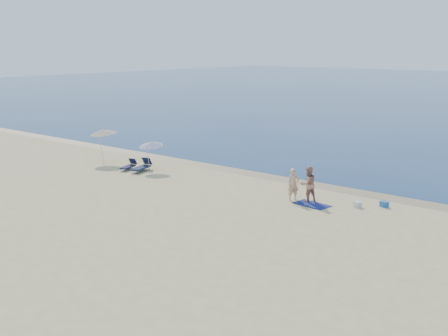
% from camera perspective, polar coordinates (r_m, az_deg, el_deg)
% --- Properties ---
extents(wet_sand_strip, '(240.00, 1.60, 0.00)m').
position_cam_1_polar(wet_sand_strip, '(35.42, 5.87, -1.08)').
color(wet_sand_strip, '#847254').
rests_on(wet_sand_strip, ground).
extents(person_left, '(0.70, 0.76, 1.74)m').
position_cam_1_polar(person_left, '(30.40, 7.06, -1.68)').
color(person_left, tan).
rests_on(person_left, ground).
extents(person_right, '(1.09, 1.17, 1.92)m').
position_cam_1_polar(person_right, '(30.22, 8.54, -1.63)').
color(person_right, '#AF725C').
rests_on(person_right, ground).
extents(beach_towel, '(2.00, 1.29, 0.03)m').
position_cam_1_polar(beach_towel, '(29.87, 8.91, -3.68)').
color(beach_towel, '#101850').
rests_on(beach_towel, ground).
extents(white_bag, '(0.43, 0.40, 0.29)m').
position_cam_1_polar(white_bag, '(29.89, 13.43, -3.61)').
color(white_bag, silver).
rests_on(white_bag, ground).
extents(blue_cooler, '(0.49, 0.42, 0.29)m').
position_cam_1_polar(blue_cooler, '(30.29, 15.96, -3.54)').
color(blue_cooler, '#1F58A9').
rests_on(blue_cooler, ground).
extents(umbrella_near, '(1.94, 1.96, 2.10)m').
position_cam_1_polar(umbrella_near, '(37.64, -7.43, 2.44)').
color(umbrella_near, silver).
rests_on(umbrella_near, ground).
extents(umbrella_far, '(2.34, 2.36, 2.53)m').
position_cam_1_polar(umbrella_far, '(40.89, -12.15, 3.65)').
color(umbrella_far, silver).
rests_on(umbrella_far, ground).
extents(lounger_left, '(0.93, 1.59, 0.67)m').
position_cam_1_polar(lounger_left, '(38.38, -9.65, 0.22)').
color(lounger_left, '#131534').
rests_on(lounger_left, ground).
extents(lounger_right, '(1.11, 1.95, 0.82)m').
position_cam_1_polar(lounger_right, '(37.72, -8.34, 0.14)').
color(lounger_right, '#151E3A').
rests_on(lounger_right, ground).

